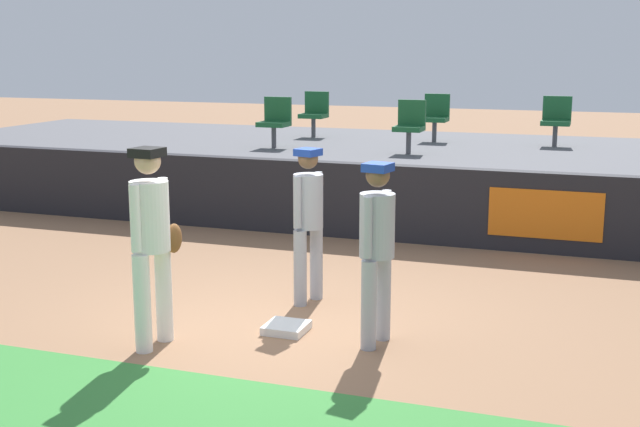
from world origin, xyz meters
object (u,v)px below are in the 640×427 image
object	(u,v)px
player_fielder_home	(152,233)
seat_back_right	(556,118)
player_runner_visitor	(377,241)
seat_back_center	(436,115)
first_base	(286,328)
seat_back_left	(315,112)
seat_front_left	(275,119)
player_coach_visitor	(308,214)
seat_front_center	(410,124)

from	to	relation	value
player_fielder_home	seat_back_right	xyz separation A→B (m)	(3.02, 8.16, 0.48)
player_runner_visitor	seat_back_center	size ratio (longest dim) A/B	2.06
player_runner_visitor	seat_back_center	xyz separation A→B (m)	(-0.99, 7.43, 0.56)
first_base	seat_back_left	distance (m)	7.91
player_fielder_home	seat_front_left	world-z (taller)	seat_front_left
player_fielder_home	player_coach_visitor	bearing A→B (deg)	158.37
player_coach_visitor	seat_front_left	world-z (taller)	seat_front_left
player_runner_visitor	seat_back_right	distance (m)	7.53
player_fielder_home	player_coach_visitor	size ratio (longest dim) A/B	1.10
player_fielder_home	player_coach_visitor	world-z (taller)	player_fielder_home
seat_back_center	seat_front_center	distance (m)	1.80
player_fielder_home	seat_back_center	xyz separation A→B (m)	(0.95, 8.16, 0.48)
seat_front_center	seat_back_left	distance (m)	2.88
player_runner_visitor	seat_back_left	world-z (taller)	seat_back_left
player_fielder_home	player_runner_visitor	bearing A→B (deg)	115.78
seat_front_left	player_coach_visitor	bearing A→B (deg)	-63.66
player_coach_visitor	seat_back_center	size ratio (longest dim) A/B	2.02
seat_back_right	seat_front_center	world-z (taller)	same
first_base	seat_front_center	distance (m)	5.80
player_coach_visitor	seat_back_center	world-z (taller)	seat_back_center
first_base	player_fielder_home	distance (m)	1.64
first_base	seat_back_right	distance (m)	7.81
seat_front_left	first_base	bearing A→B (deg)	-66.68
player_runner_visitor	seat_front_center	distance (m)	5.76
player_fielder_home	seat_back_center	world-z (taller)	seat_back_center
player_runner_visitor	player_fielder_home	bearing A→B (deg)	-59.08
first_base	seat_back_right	size ratio (longest dim) A/B	0.48
seat_back_center	player_coach_visitor	bearing A→B (deg)	-90.54
seat_back_left	seat_back_center	bearing A→B (deg)	-0.01
player_coach_visitor	seat_back_left	xyz separation A→B (m)	(-2.23, 6.41, 0.58)
seat_back_right	seat_back_left	xyz separation A→B (m)	(-4.36, -0.00, -0.00)
player_runner_visitor	seat_back_center	distance (m)	7.52
player_runner_visitor	seat_front_center	size ratio (longest dim) A/B	2.06
seat_front_left	seat_back_left	bearing A→B (deg)	88.28
first_base	seat_front_left	size ratio (longest dim) A/B	0.48
seat_back_center	player_fielder_home	bearing A→B (deg)	-96.63
player_coach_visitor	player_runner_visitor	bearing A→B (deg)	61.28
player_runner_visitor	seat_front_center	world-z (taller)	seat_front_center
first_base	player_runner_visitor	xyz separation A→B (m)	(0.92, -0.04, 0.96)
player_fielder_home	seat_back_right	world-z (taller)	seat_back_right
seat_front_left	player_runner_visitor	bearing A→B (deg)	-59.37
player_coach_visitor	seat_back_center	distance (m)	6.44
seat_front_left	seat_back_center	bearing A→B (deg)	37.53
seat_back_right	seat_front_center	size ratio (longest dim) A/B	1.00
player_runner_visitor	seat_front_center	xyz separation A→B (m)	(-1.03, 5.63, 0.56)
first_base	seat_front_center	world-z (taller)	seat_front_center
first_base	player_coach_visitor	xyz separation A→B (m)	(-0.13, 0.99, 0.94)
first_base	player_fielder_home	bearing A→B (deg)	-143.15
first_base	player_runner_visitor	size ratio (longest dim) A/B	0.23
first_base	player_runner_visitor	distance (m)	1.33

